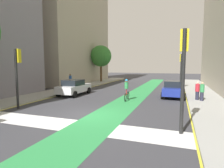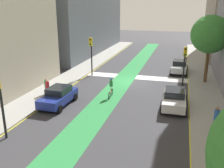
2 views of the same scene
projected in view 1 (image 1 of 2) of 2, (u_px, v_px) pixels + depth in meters
name	position (u px, v px, depth m)	size (l,w,h in m)	color
ground_plane	(87.00, 115.00, 11.45)	(120.00, 120.00, 0.00)	#38383D
bike_lane_paint	(106.00, 117.00, 11.04)	(2.40, 60.00, 0.01)	#2D8C47
crosswalk_band	(69.00, 125.00, 9.57)	(12.00, 1.80, 0.01)	silver
curb_stripe_left	(12.00, 108.00, 13.44)	(0.16, 60.00, 0.01)	yellow
curb_stripe_right	(193.00, 126.00, 9.46)	(0.16, 60.00, 0.01)	yellow
traffic_signal_near_right	(184.00, 61.00, 8.15)	(0.35, 0.52, 4.59)	black
traffic_signal_near_left	(17.00, 67.00, 12.99)	(0.35, 0.52, 4.16)	black
traffic_signal_far_right	(181.00, 65.00, 23.07)	(0.35, 0.52, 4.37)	black
car_blue_right_far	(174.00, 89.00, 17.72)	(2.10, 4.24, 1.57)	navy
car_white_left_far	(74.00, 87.00, 18.98)	(2.05, 4.22, 1.57)	silver
cyclist_in_lane	(127.00, 89.00, 16.05)	(0.32, 1.73, 1.86)	black
pedestrian_sidewalk_right_a	(202.00, 91.00, 15.19)	(0.34, 0.34, 1.54)	#262638
pedestrian_sidewalk_left_a	(70.00, 81.00, 23.51)	(0.34, 0.34, 1.79)	#262638
pedestrian_sidewalk_right_b	(197.00, 91.00, 15.60)	(0.34, 0.34, 1.52)	#262638
street_tree_far	(101.00, 56.00, 32.69)	(3.69, 3.69, 6.28)	brown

